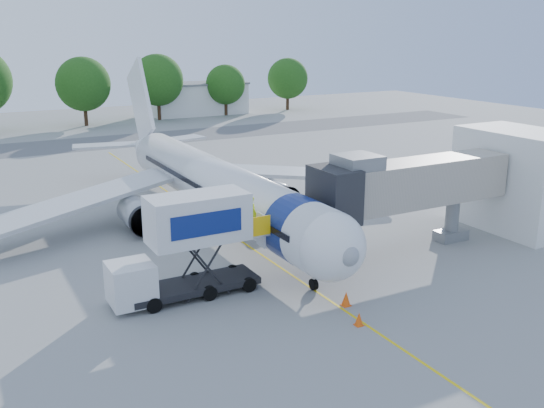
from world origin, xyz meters
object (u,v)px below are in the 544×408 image
jet_bridge (402,185)px  catering_hiloader (187,247)px  aircraft (213,184)px  ground_tug (453,318)px

jet_bridge → catering_hiloader: size_ratio=1.64×
jet_bridge → catering_hiloader: (-14.25, -0.00, -1.58)m
aircraft → catering_hiloader: size_ratio=4.44×
aircraft → ground_tug: size_ratio=8.90×
aircraft → ground_tug: aircraft is taller
aircraft → catering_hiloader: aircraft is taller
jet_bridge → ground_tug: 11.55m
aircraft → ground_tug: (2.99, -20.92, -2.14)m
ground_tug → aircraft: bearing=114.2°
catering_hiloader → ground_tug: size_ratio=2.01×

